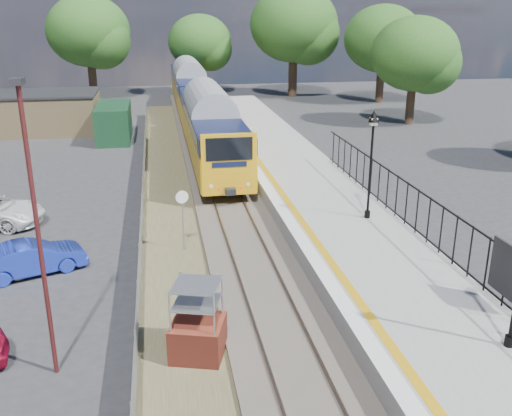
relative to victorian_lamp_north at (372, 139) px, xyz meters
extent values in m
plane|color=#2D2D30|center=(-5.30, -6.00, -4.30)|extent=(120.00, 120.00, 0.00)
cube|color=#473F38|center=(-5.30, 4.00, -4.20)|extent=(3.40, 80.00, 0.20)
cube|color=#4C472D|center=(-8.20, 2.00, -4.27)|extent=(2.60, 70.00, 0.06)
cube|color=brown|center=(-6.02, 4.00, -4.08)|extent=(0.07, 80.00, 0.14)
cube|color=brown|center=(-4.58, 4.00, -4.08)|extent=(0.07, 80.00, 0.14)
cube|color=gray|center=(-1.10, 2.00, -3.85)|extent=(5.00, 70.00, 0.90)
cube|color=silver|center=(-3.35, 2.00, -3.39)|extent=(0.50, 70.00, 0.01)
cube|color=gold|center=(-2.85, 2.00, -3.39)|extent=(0.30, 70.00, 0.01)
cylinder|color=black|center=(0.20, -10.00, -3.25)|extent=(0.24, 0.24, 0.30)
cylinder|color=black|center=(0.00, 0.00, -3.25)|extent=(0.24, 0.24, 0.30)
cylinder|color=black|center=(0.00, 0.00, -1.40)|extent=(0.10, 0.10, 3.70)
cube|color=black|center=(0.00, 0.00, 0.55)|extent=(0.08, 0.08, 0.30)
cube|color=beige|center=(0.00, 0.00, 0.72)|extent=(0.26, 0.26, 0.30)
cone|color=black|center=(0.00, 0.00, 0.95)|extent=(0.44, 0.44, 0.50)
cube|color=black|center=(1.25, -3.50, -1.65)|extent=(0.05, 26.00, 0.05)
cube|color=black|center=(1.20, -8.00, -2.20)|extent=(0.08, 1.40, 1.60)
cube|color=tan|center=(-17.30, 26.00, -2.80)|extent=(8.00, 6.00, 3.00)
cube|color=black|center=(-17.30, 26.00, -1.25)|extent=(8.20, 6.20, 0.15)
cube|color=#153A20|center=(-11.80, 22.00, -3.00)|extent=(2.40, 6.00, 2.60)
cylinder|color=#332319|center=(-15.30, 44.00, -2.37)|extent=(0.88, 0.88, 3.85)
ellipsoid|color=#254F1A|center=(-15.30, 44.00, 2.85)|extent=(8.80, 8.80, 7.48)
cylinder|color=#332319|center=(-3.30, 46.00, -2.72)|extent=(0.72, 0.72, 3.15)
ellipsoid|color=#254F1A|center=(-3.30, 46.00, 1.55)|extent=(7.20, 7.20, 6.12)
cylinder|color=#332319|center=(6.70, 42.00, -2.20)|extent=(0.96, 0.96, 4.20)
ellipsoid|color=#254F1A|center=(6.70, 42.00, 3.50)|extent=(9.60, 9.60, 8.16)
cylinder|color=#332319|center=(14.70, 36.00, -2.55)|extent=(0.80, 0.80, 3.50)
ellipsoid|color=#254F1A|center=(14.70, 36.00, 2.20)|extent=(8.00, 8.00, 6.80)
cylinder|color=#332319|center=(12.70, 24.00, -2.72)|extent=(0.72, 0.72, 3.15)
ellipsoid|color=#254F1A|center=(12.70, 24.00, 1.55)|extent=(7.20, 7.20, 6.12)
cube|color=gold|center=(-5.30, 14.78, -2.61)|extent=(2.80, 20.00, 1.90)
cube|color=#0F1537|center=(-5.30, 14.78, -1.31)|extent=(2.82, 20.00, 0.90)
cube|color=black|center=(-5.30, 14.78, -1.31)|extent=(2.82, 18.00, 0.70)
cube|color=black|center=(-5.30, 14.78, -3.79)|extent=(2.00, 18.00, 0.45)
cube|color=gold|center=(-5.30, 35.38, -2.61)|extent=(2.80, 20.00, 1.90)
cube|color=#0F1537|center=(-5.30, 35.38, -1.31)|extent=(2.82, 20.00, 0.90)
cube|color=black|center=(-5.30, 35.38, -1.31)|extent=(2.82, 18.00, 0.70)
cube|color=black|center=(-5.30, 35.38, -3.79)|extent=(2.00, 18.00, 0.45)
cube|color=black|center=(-5.30, 4.57, -1.26)|extent=(2.24, 0.04, 1.10)
cube|color=maroon|center=(-7.80, -7.69, -3.75)|extent=(1.77, 1.77, 1.09)
cylinder|color=#999EA3|center=(-7.80, -0.18, -3.13)|extent=(0.06, 0.06, 2.33)
cylinder|color=silver|center=(-7.80, -0.23, -1.97)|extent=(0.51, 0.17, 0.52)
cylinder|color=#471718|center=(-11.65, -7.80, -0.46)|extent=(0.12, 0.12, 7.69)
cube|color=black|center=(-11.65, -7.80, 3.44)|extent=(0.25, 0.50, 0.15)
imported|color=#1C30AB|center=(-13.42, -1.30, -3.67)|extent=(4.02, 2.64, 1.25)
camera|label=1|loc=(-8.58, -21.64, 4.97)|focal=40.00mm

